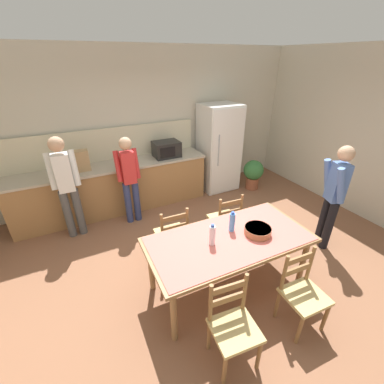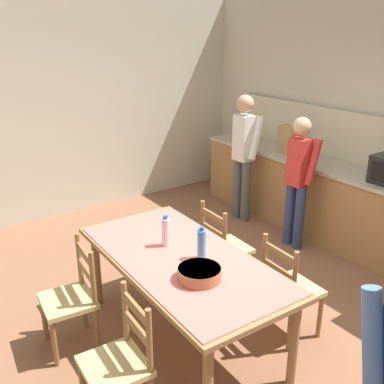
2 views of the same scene
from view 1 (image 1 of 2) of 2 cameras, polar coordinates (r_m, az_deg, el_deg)
The scene contains 20 objects.
ground_plane at distance 3.85m, azimuth 4.36°, elevation -16.31°, with size 8.32×8.32×0.00m, color brown.
wall_back at distance 5.36m, azimuth -10.11°, elevation 14.17°, with size 6.52×0.12×2.90m, color beige.
wall_right at distance 5.43m, azimuth 36.60°, elevation 9.36°, with size 0.12×5.20×2.90m, color beige.
kitchen_counter at distance 5.12m, azimuth -16.69°, elevation 0.96°, with size 3.56×0.66×0.93m.
counter_splashback at distance 5.13m, azimuth -18.54°, elevation 9.96°, with size 3.52×0.03×0.60m, color beige.
refrigerator at distance 5.66m, azimuth 5.97°, elevation 9.62°, with size 0.78×0.73×1.84m.
microwave at distance 5.12m, azimuth -5.69°, elevation 9.45°, with size 0.50×0.39×0.30m.
paper_bag at distance 4.80m, azimuth -23.30°, elevation 6.43°, with size 0.24×0.16×0.36m, color tan.
dining_table at distance 3.16m, azimuth 8.34°, elevation -11.19°, with size 1.99×1.00×0.78m.
bottle_near_centre at distance 2.93m, azimuth 4.53°, elevation -9.51°, with size 0.07×0.07×0.27m.
bottle_off_centre at distance 3.17m, azimuth 8.91°, elevation -6.60°, with size 0.07×0.07×0.27m.
serving_bowl at distance 3.22m, azimuth 14.41°, elevation -8.24°, with size 0.32×0.32×0.09m.
chair_side_far_left at distance 3.70m, azimuth -4.44°, elevation -9.45°, with size 0.44×0.42×0.91m.
chair_side_near_left at distance 2.74m, azimuth 9.11°, elevation -27.29°, with size 0.46×0.44×0.91m.
chair_side_far_right at distance 4.03m, azimuth 7.39°, elevation -6.11°, with size 0.44×0.43×0.91m.
chair_side_near_right at distance 3.18m, azimuth 23.33°, elevation -19.87°, with size 0.44×0.42×0.91m.
person_at_sink at distance 4.40m, azimuth -26.20°, elevation 1.68°, with size 0.42×0.29×1.69m.
person_at_counter at distance 4.49m, azimuth -13.79°, elevation 3.34°, with size 0.39×0.27×1.56m.
person_by_table at distance 4.26m, azimuth 29.01°, elevation -0.30°, with size 0.37×0.46×1.64m.
potted_plant at distance 5.91m, azimuth 13.45°, elevation 4.22°, with size 0.44×0.44×0.67m.
Camera 1 is at (-1.49, -2.34, 2.68)m, focal length 24.00 mm.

